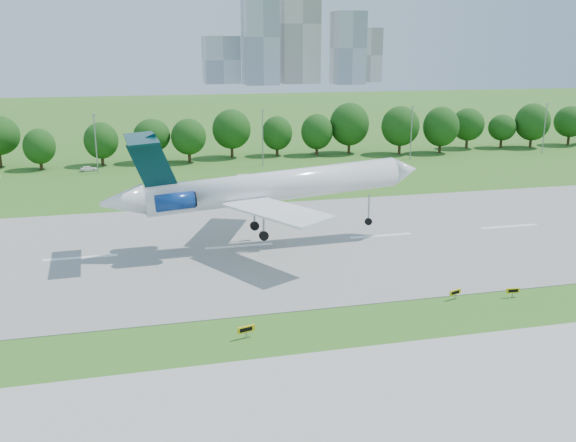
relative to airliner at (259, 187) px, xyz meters
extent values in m
plane|color=#305817|center=(-2.82, -24.89, -7.95)|extent=(600.00, 600.00, 0.00)
cube|color=gray|center=(-2.82, 0.11, -7.91)|extent=(400.00, 45.00, 0.08)
cube|color=#ADADA8|center=(-2.82, -42.89, -7.91)|extent=(400.00, 23.00, 0.08)
cylinder|color=#382314|center=(-22.82, 67.11, -6.15)|extent=(0.70, 0.70, 3.60)
sphere|color=#163F0F|center=(-22.82, 67.11, -1.75)|extent=(8.40, 8.40, 8.40)
cylinder|color=#382314|center=(17.18, 67.11, -6.15)|extent=(0.70, 0.70, 3.60)
sphere|color=#163F0F|center=(17.18, 67.11, -1.75)|extent=(8.40, 8.40, 8.40)
cylinder|color=#382314|center=(57.18, 67.11, -6.15)|extent=(0.70, 0.70, 3.60)
sphere|color=#163F0F|center=(57.18, 67.11, -1.75)|extent=(8.40, 8.40, 8.40)
cylinder|color=#382314|center=(97.18, 67.11, -6.15)|extent=(0.70, 0.70, 3.60)
sphere|color=#163F0F|center=(97.18, 67.11, -1.75)|extent=(8.40, 8.40, 8.40)
cylinder|color=gray|center=(-22.82, 57.11, -1.95)|extent=(0.24, 0.24, 12.00)
cube|color=gray|center=(-22.82, 57.11, 4.15)|extent=(0.90, 0.25, 0.18)
cylinder|color=gray|center=(12.18, 57.11, -1.95)|extent=(0.24, 0.24, 12.00)
cube|color=gray|center=(12.18, 57.11, 4.15)|extent=(0.90, 0.25, 0.18)
cylinder|color=gray|center=(47.18, 57.11, -1.95)|extent=(0.24, 0.24, 12.00)
cube|color=gray|center=(47.18, 57.11, 4.15)|extent=(0.90, 0.25, 0.18)
cylinder|color=gray|center=(82.18, 57.11, -1.95)|extent=(0.24, 0.24, 12.00)
cube|color=gray|center=(82.18, 57.11, 4.15)|extent=(0.90, 0.25, 0.18)
cube|color=#B2B2B7|center=(72.18, 355.11, 23.05)|extent=(22.00, 22.00, 62.00)
cube|color=beige|center=(102.18, 370.11, 32.05)|extent=(26.00, 26.00, 80.00)
cube|color=#B2B2B7|center=(132.18, 350.11, 16.05)|extent=(20.00, 20.00, 48.00)
cube|color=beige|center=(155.18, 375.11, 11.05)|extent=(18.00, 18.00, 38.00)
cube|color=#B2B2B7|center=(49.18, 380.11, 8.05)|extent=(24.00, 24.00, 32.00)
cylinder|color=white|center=(2.11, 0.11, -0.04)|extent=(33.82, 5.68, 5.88)
cone|color=white|center=(20.62, 1.09, 1.06)|extent=(4.00, 4.10, 4.11)
cone|color=white|center=(-17.29, -0.91, -0.74)|extent=(5.78, 4.20, 4.22)
cube|color=white|center=(0.52, -7.80, -1.27)|extent=(11.75, 15.44, 0.61)
cube|color=white|center=(-0.31, 7.81, -1.27)|extent=(10.61, 15.55, 0.61)
cube|color=#042B30|center=(-13.50, -0.71, 3.67)|extent=(6.00, 0.87, 7.62)
cube|color=#042B30|center=(-14.61, -0.77, 6.84)|extent=(4.13, 10.78, 0.46)
cylinder|color=navy|center=(-11.11, -3.49, -0.50)|extent=(4.91, 2.37, 2.40)
cylinder|color=navy|center=(-11.42, 2.30, -0.50)|extent=(4.91, 2.37, 2.40)
cylinder|color=gray|center=(15.49, 0.82, -3.95)|extent=(0.22, 0.22, 3.91)
cylinder|color=black|center=(15.49, 0.82, -5.90)|extent=(1.02, 0.39, 1.00)
cylinder|color=gray|center=(0.01, -2.46, -3.95)|extent=(0.27, 0.27, 3.91)
cylinder|color=black|center=(0.01, -2.46, -5.90)|extent=(1.25, 0.57, 1.23)
cylinder|color=gray|center=(-0.25, 2.45, -3.95)|extent=(0.27, 0.27, 3.91)
cylinder|color=black|center=(-0.25, 2.45, -5.90)|extent=(1.25, 0.57, 1.23)
cube|color=gray|center=(-6.75, -27.09, -7.58)|extent=(0.13, 0.13, 0.74)
cube|color=#DDBC0B|center=(-6.75, -27.09, -7.06)|extent=(1.67, 0.64, 0.58)
cube|color=black|center=(-6.72, -27.20, -7.06)|extent=(1.22, 0.37, 0.37)
cube|color=gray|center=(16.06, -23.21, -7.62)|extent=(0.12, 0.12, 0.65)
cube|color=#DDBC0B|center=(16.06, -23.21, -7.16)|extent=(1.47, 0.63, 0.51)
cube|color=black|center=(16.09, -23.30, -7.16)|extent=(1.07, 0.37, 0.33)
cube|color=gray|center=(22.17, -24.18, -7.63)|extent=(0.10, 0.10, 0.64)
cube|color=#DDBC0B|center=(22.17, -24.18, -7.18)|extent=(1.46, 0.28, 0.50)
cube|color=black|center=(22.16, -24.28, -7.18)|extent=(1.09, 0.10, 0.32)
imported|color=white|center=(-24.81, 59.88, -7.36)|extent=(3.69, 2.28, 1.17)
camera|label=1|loc=(-15.81, -79.63, 17.63)|focal=40.00mm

